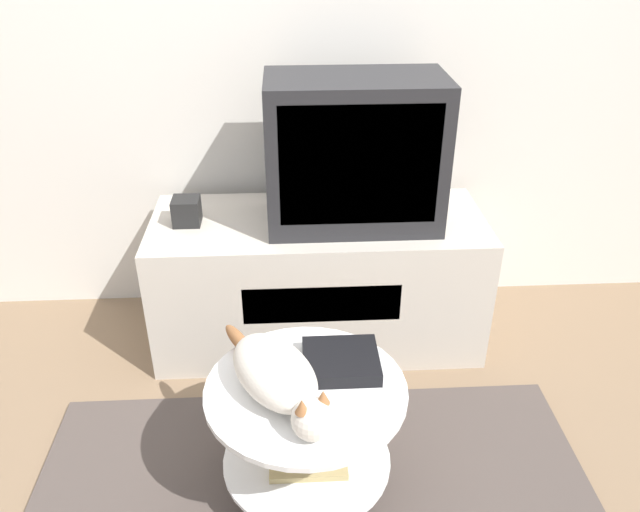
# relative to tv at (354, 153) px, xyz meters

# --- Properties ---
(ground_plane) EXTENTS (12.00, 12.00, 0.00)m
(ground_plane) POSITION_rel_tv_xyz_m (-0.19, -0.89, -0.83)
(ground_plane) COLOR #7F664C
(wall_back) EXTENTS (8.00, 0.05, 2.60)m
(wall_back) POSITION_rel_tv_xyz_m (-0.19, 0.37, 0.47)
(wall_back) COLOR silver
(wall_back) RESTS_ON ground_plane
(rug) EXTENTS (1.77, 1.02, 0.02)m
(rug) POSITION_rel_tv_xyz_m (-0.19, -0.89, -0.82)
(rug) COLOR #4C423D
(rug) RESTS_ON ground_plane
(tv_stand) EXTENTS (1.31, 0.53, 0.55)m
(tv_stand) POSITION_rel_tv_xyz_m (-0.13, 0.02, -0.55)
(tv_stand) COLOR beige
(tv_stand) RESTS_ON ground_plane
(tv) EXTENTS (0.65, 0.35, 0.56)m
(tv) POSITION_rel_tv_xyz_m (0.00, 0.00, 0.00)
(tv) COLOR #232326
(tv) RESTS_ON tv_stand
(speaker) EXTENTS (0.10, 0.10, 0.10)m
(speaker) POSITION_rel_tv_xyz_m (-0.64, 0.01, -0.23)
(speaker) COLOR black
(speaker) RESTS_ON tv_stand
(coffee_table) EXTENTS (0.58, 0.58, 0.41)m
(coffee_table) POSITION_rel_tv_xyz_m (-0.21, -0.81, -0.55)
(coffee_table) COLOR #B2B2B7
(coffee_table) RESTS_ON rug
(dvd_box) EXTENTS (0.22, 0.20, 0.04)m
(dvd_box) POSITION_rel_tv_xyz_m (-0.11, -0.73, -0.38)
(dvd_box) COLOR black
(dvd_box) RESTS_ON coffee_table
(cat) EXTENTS (0.34, 0.51, 0.14)m
(cat) POSITION_rel_tv_xyz_m (-0.29, -0.84, -0.33)
(cat) COLOR silver
(cat) RESTS_ON coffee_table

